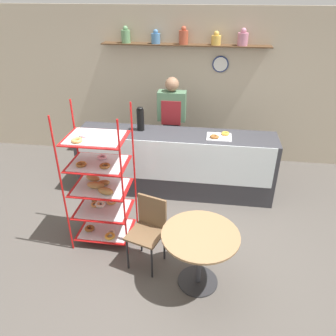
{
  "coord_description": "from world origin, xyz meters",
  "views": [
    {
      "loc": [
        0.53,
        -3.31,
        2.98
      ],
      "look_at": [
        0.0,
        0.43,
        0.86
      ],
      "focal_mm": 35.0,
      "sensor_mm": 36.0,
      "label": 1
    }
  ],
  "objects_px": {
    "cafe_table": "(200,246)",
    "donut_tray_counter": "(220,136)",
    "pastry_rack": "(100,187)",
    "person_worker": "(172,124)",
    "cafe_chair": "(149,225)",
    "coffee_carafe": "(140,119)"
  },
  "relations": [
    {
      "from": "donut_tray_counter",
      "to": "cafe_chair",
      "type": "bearing_deg",
      "value": -116.22
    },
    {
      "from": "pastry_rack",
      "to": "cafe_table",
      "type": "height_order",
      "value": "pastry_rack"
    },
    {
      "from": "cafe_table",
      "to": "donut_tray_counter",
      "type": "distance_m",
      "value": 1.92
    },
    {
      "from": "person_worker",
      "to": "cafe_table",
      "type": "xyz_separation_m",
      "value": [
        0.63,
        -2.43,
        -0.4
      ]
    },
    {
      "from": "pastry_rack",
      "to": "person_worker",
      "type": "relative_size",
      "value": 1.05
    },
    {
      "from": "pastry_rack",
      "to": "person_worker",
      "type": "distance_m",
      "value": 1.95
    },
    {
      "from": "cafe_chair",
      "to": "coffee_carafe",
      "type": "relative_size",
      "value": 2.33
    },
    {
      "from": "coffee_carafe",
      "to": "person_worker",
      "type": "bearing_deg",
      "value": 49.21
    },
    {
      "from": "person_worker",
      "to": "cafe_table",
      "type": "relative_size",
      "value": 2.07
    },
    {
      "from": "coffee_carafe",
      "to": "donut_tray_counter",
      "type": "relative_size",
      "value": 1.03
    },
    {
      "from": "pastry_rack",
      "to": "cafe_chair",
      "type": "bearing_deg",
      "value": -25.29
    },
    {
      "from": "cafe_chair",
      "to": "donut_tray_counter",
      "type": "height_order",
      "value": "donut_tray_counter"
    },
    {
      "from": "pastry_rack",
      "to": "donut_tray_counter",
      "type": "distance_m",
      "value": 1.92
    },
    {
      "from": "pastry_rack",
      "to": "donut_tray_counter",
      "type": "height_order",
      "value": "pastry_rack"
    },
    {
      "from": "person_worker",
      "to": "coffee_carafe",
      "type": "relative_size",
      "value": 4.62
    },
    {
      "from": "pastry_rack",
      "to": "person_worker",
      "type": "height_order",
      "value": "pastry_rack"
    },
    {
      "from": "person_worker",
      "to": "cafe_chair",
      "type": "distance_m",
      "value": 2.19
    },
    {
      "from": "person_worker",
      "to": "coffee_carafe",
      "type": "bearing_deg",
      "value": -130.79
    },
    {
      "from": "cafe_table",
      "to": "cafe_chair",
      "type": "distance_m",
      "value": 0.67
    },
    {
      "from": "coffee_carafe",
      "to": "pastry_rack",
      "type": "bearing_deg",
      "value": -99.55
    },
    {
      "from": "pastry_rack",
      "to": "person_worker",
      "type": "xyz_separation_m",
      "value": [
        0.65,
        1.84,
        0.14
      ]
    },
    {
      "from": "pastry_rack",
      "to": "cafe_table",
      "type": "relative_size",
      "value": 2.18
    }
  ]
}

